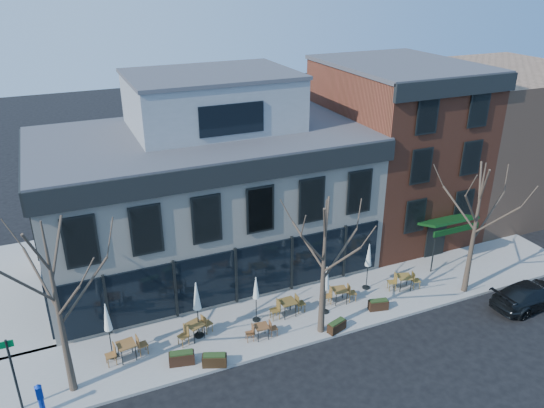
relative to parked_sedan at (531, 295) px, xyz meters
name	(u,v)px	position (x,y,z in m)	size (l,w,h in m)	color
ground	(236,305)	(-14.30, 6.23, -0.67)	(120.00, 120.00, 0.00)	black
sidewalk_front	(309,311)	(-11.05, 4.08, -0.60)	(33.50, 4.70, 0.15)	gray
sidewalk_side	(7,293)	(-25.55, 12.23, -0.60)	(4.50, 12.00, 0.15)	gray
corner_building	(205,190)	(-14.23, 11.30, 4.05)	(18.39, 10.39, 11.10)	silver
red_brick_building	(394,148)	(-1.30, 11.21, 4.97)	(8.20, 11.78, 11.18)	brown
bg_building	(496,136)	(8.70, 12.23, 4.33)	(12.00, 12.00, 10.00)	#8C664C
tree_corner	(58,308)	(-22.79, 3.03, 3.58)	(3.93, 3.98, 7.92)	#382B21
tree_mid	(324,267)	(-11.29, 2.33, 3.12)	(3.50, 3.55, 7.04)	#382B21
tree_right	(475,228)	(-2.29, 2.33, 3.35)	(3.72, 3.77, 7.48)	#382B21
sign_pole	(13,371)	(-24.80, 2.73, 1.40)	(0.50, 0.10, 3.40)	black
parked_sedan	(531,295)	(0.00, 0.00, 0.00)	(1.88, 4.62, 1.34)	black
call_box	(40,398)	(-24.03, 2.11, 0.26)	(0.29, 0.29, 1.48)	#0B2C9B
cafe_set_0	(127,349)	(-20.37, 4.04, 0.01)	(2.00, 0.88, 1.03)	brown
cafe_set_1	(195,329)	(-17.10, 4.24, 0.00)	(1.95, 1.12, 1.00)	brown
cafe_set_2	(262,330)	(-14.18, 2.99, -0.08)	(1.63, 0.69, 0.85)	brown
cafe_set_3	(288,306)	(-12.25, 4.16, 0.01)	(1.96, 0.80, 1.03)	brown
cafe_set_4	(340,294)	(-9.24, 4.11, -0.01)	(1.93, 0.87, 0.99)	brown
cafe_set_5	(404,281)	(-5.30, 3.82, -0.01)	(1.92, 0.97, 0.98)	brown
umbrella_0	(107,320)	(-20.98, 4.46, 1.52)	(0.46, 0.46, 2.90)	black
umbrella_1	(197,299)	(-16.91, 4.34, 1.62)	(0.49, 0.49, 3.03)	black
umbrella_2	(256,290)	(-13.89, 4.39, 1.28)	(0.41, 0.41, 2.55)	black
umbrella_3	(326,280)	(-10.37, 3.61, 1.40)	(0.44, 0.44, 2.73)	black
umbrella_4	(369,257)	(-7.16, 4.70, 1.44)	(0.44, 0.44, 2.77)	black
planter_0	(182,358)	(-18.17, 2.73, -0.20)	(1.21, 0.69, 0.64)	black
planter_1	(214,360)	(-16.86, 2.03, -0.22)	(1.17, 0.81, 0.61)	black
planter_2	(337,326)	(-10.58, 2.03, -0.24)	(1.07, 0.69, 0.56)	black
planter_3	(378,305)	(-7.70, 2.73, -0.24)	(1.09, 0.62, 0.57)	black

